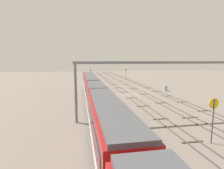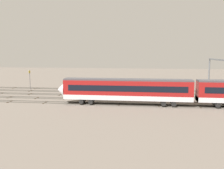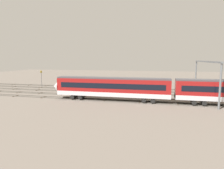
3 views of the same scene
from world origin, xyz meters
name	(u,v)px [view 1 (image 1 of 3)]	position (x,y,z in m)	size (l,w,h in m)	color
ground_plane	(127,95)	(0.00, 0.00, 0.00)	(193.50, 193.50, 0.00)	slate
track_near_foreground	(162,93)	(0.00, -9.06, 0.07)	(177.50, 2.40, 0.16)	#59544C
track_second_near	(145,94)	(0.00, -4.53, 0.07)	(177.50, 2.40, 0.16)	#59544C
track_middle	(127,95)	(0.00, 0.00, 0.07)	(177.50, 2.40, 0.16)	#59544C
track_second_far	(109,95)	(0.00, 4.53, 0.07)	(177.50, 2.40, 0.16)	#59544C
track_with_train	(91,96)	(0.00, 9.06, 0.07)	(177.50, 2.40, 0.16)	#59544C
overhead_gantry	(159,74)	(-17.76, 0.13, 6.62)	(0.40, 24.46, 8.38)	slate
speed_sign_near_foreground	(126,73)	(29.43, -7.35, 3.26)	(0.14, 0.85, 5.12)	#4C4C51
speed_sign_mid_trackside	(213,113)	(-26.42, -1.76, 3.23)	(0.14, 1.09, 4.76)	#4C4C51
signal_light_trackside_approach	(91,72)	(44.75, 6.46, 2.80)	(0.31, 0.32, 4.25)	#4C4C51
relay_cabinet	(165,88)	(4.07, -12.06, 0.75)	(1.34, 0.66, 1.50)	gray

